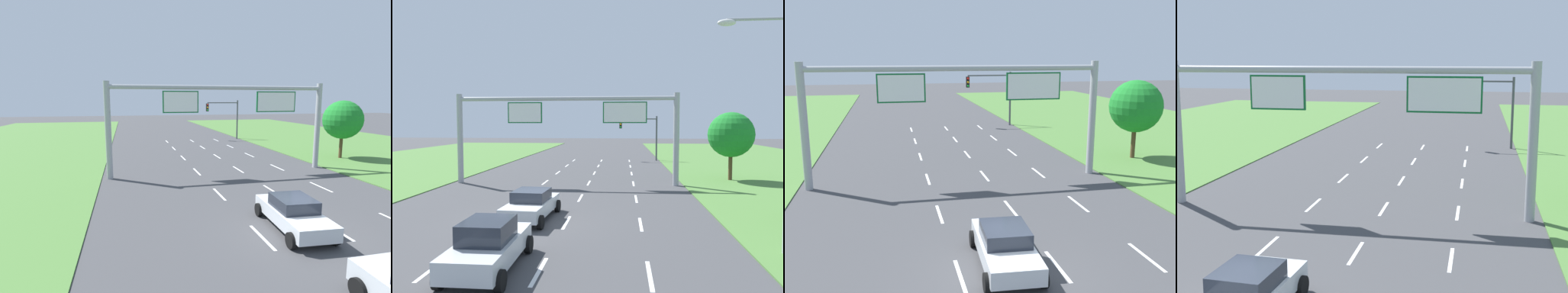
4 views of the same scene
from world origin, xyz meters
TOP-DOWN VIEW (x-y plane):
  - ground_plane at (0.00, 0.00)m, footprint 200.00×200.00m
  - lane_dashes_inner_left at (-1.75, 6.00)m, footprint 0.14×50.40m
  - lane_dashes_inner_right at (1.75, 6.00)m, footprint 0.14×50.40m
  - lane_dashes_slip at (5.25, 6.00)m, footprint 0.14×50.40m
  - car_near_red at (-0.06, 0.50)m, footprint 2.29×4.58m
  - sign_gantry at (0.24, 11.31)m, footprint 17.24×0.44m
  - traffic_light_mast at (6.70, 30.69)m, footprint 4.76×0.49m
  - roadside_tree_mid at (13.22, 14.33)m, footprint 3.69×3.69m

SIDE VIEW (x-z plane):
  - ground_plane at x=0.00m, z-range 0.00..0.00m
  - lane_dashes_inner_left at x=-1.75m, z-range 0.00..0.01m
  - lane_dashes_inner_right at x=1.75m, z-range 0.00..0.01m
  - lane_dashes_slip at x=5.25m, z-range 0.00..0.01m
  - car_near_red at x=-0.06m, z-range 0.01..1.46m
  - roadside_tree_mid at x=13.22m, z-range 0.96..6.59m
  - traffic_light_mast at x=6.70m, z-range 1.07..6.67m
  - sign_gantry at x=0.24m, z-range 1.39..8.39m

